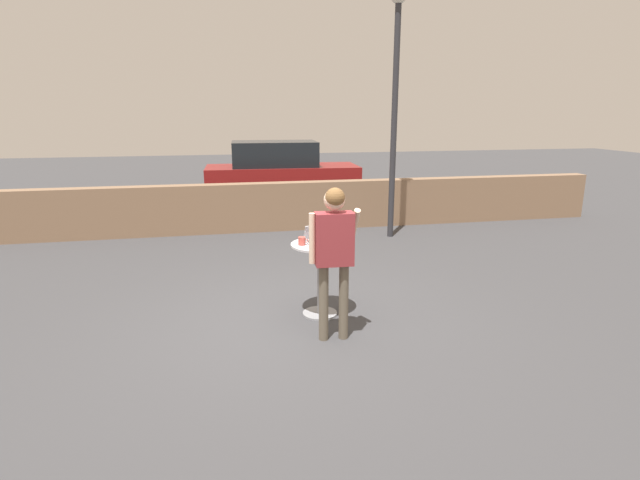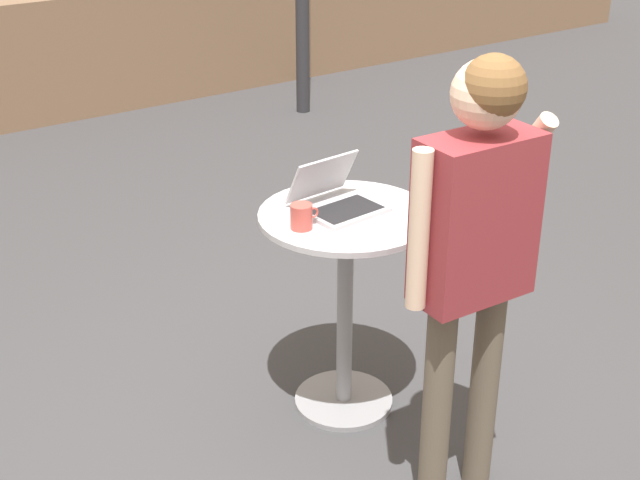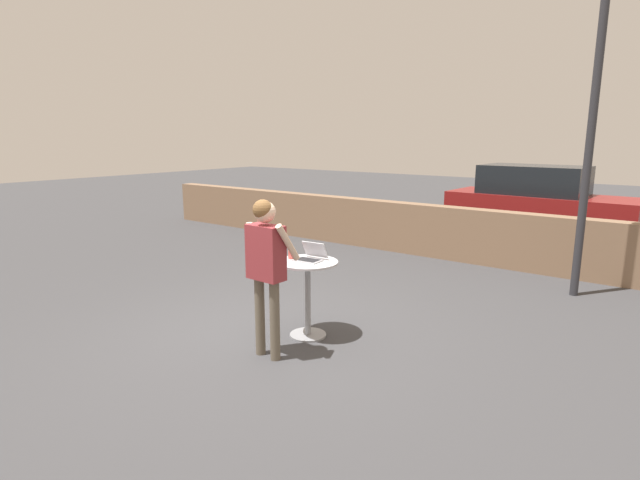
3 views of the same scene
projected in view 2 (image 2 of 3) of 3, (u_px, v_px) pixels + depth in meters
The scene contains 5 objects.
ground_plane at pixel (312, 476), 3.65m from camera, with size 50.00×50.00×0.00m, color #3D3D3F.
cafe_table at pixel (345, 278), 3.82m from camera, with size 0.74×0.74×0.95m.
laptop at pixel (337, 198), 3.71m from camera, with size 0.34×0.35×0.21m.
coffee_mug at pixel (302, 216), 3.54m from camera, with size 0.13×0.09×0.10m.
standing_person at pixel (475, 233), 3.07m from camera, with size 0.57×0.38×1.78m.
Camera 2 is at (-1.60, -2.37, 2.46)m, focal length 50.00 mm.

